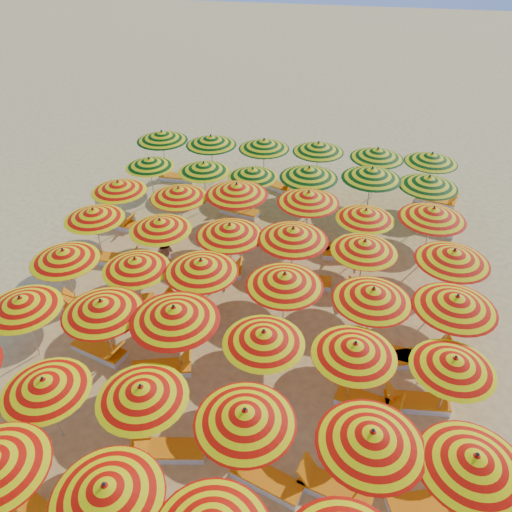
% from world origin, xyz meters
% --- Properties ---
extents(ground, '(120.00, 120.00, 0.00)m').
position_xyz_m(ground, '(0.00, 0.00, 0.00)').
color(ground, '#F3D26C').
rests_on(ground, ground).
extents(umbrella_2, '(2.91, 2.91, 2.35)m').
position_xyz_m(umbrella_2, '(-1.09, -8.17, 2.07)').
color(umbrella_2, silver).
rests_on(umbrella_2, ground).
extents(umbrella_7, '(2.57, 2.57, 2.21)m').
position_xyz_m(umbrella_7, '(-3.68, -6.01, 1.94)').
color(umbrella_7, silver).
rests_on(umbrella_7, ground).
extents(umbrella_8, '(2.81, 2.81, 2.27)m').
position_xyz_m(umbrella_8, '(-1.36, -5.80, 2.00)').
color(umbrella_8, silver).
rests_on(umbrella_8, ground).
extents(umbrella_9, '(2.31, 2.31, 2.40)m').
position_xyz_m(umbrella_9, '(1.11, -6.04, 2.11)').
color(umbrella_9, silver).
rests_on(umbrella_9, ground).
extents(umbrella_10, '(2.89, 2.89, 2.44)m').
position_xyz_m(umbrella_10, '(3.78, -6.05, 2.15)').
color(umbrella_10, silver).
rests_on(umbrella_10, ground).
extents(umbrella_11, '(2.98, 2.98, 2.38)m').
position_xyz_m(umbrella_11, '(5.78, -6.15, 2.10)').
color(umbrella_11, silver).
rests_on(umbrella_11, ground).
extents(umbrella_12, '(2.72, 2.72, 2.29)m').
position_xyz_m(umbrella_12, '(-5.81, -3.59, 2.01)').
color(umbrella_12, silver).
rests_on(umbrella_12, ground).
extents(umbrella_13, '(2.91, 2.91, 2.40)m').
position_xyz_m(umbrella_13, '(-3.49, -3.37, 2.11)').
color(umbrella_13, silver).
rests_on(umbrella_13, ground).
extents(umbrella_14, '(2.96, 2.96, 2.57)m').
position_xyz_m(umbrella_14, '(-1.39, -3.39, 2.26)').
color(umbrella_14, silver).
rests_on(umbrella_14, ground).
extents(umbrella_15, '(2.60, 2.60, 2.28)m').
position_xyz_m(umbrella_15, '(1.03, -3.52, 2.01)').
color(umbrella_15, silver).
rests_on(umbrella_15, ground).
extents(umbrella_16, '(2.30, 2.30, 2.31)m').
position_xyz_m(umbrella_16, '(3.33, -3.50, 2.03)').
color(umbrella_16, silver).
rests_on(umbrella_16, ground).
extents(umbrella_17, '(2.70, 2.70, 2.21)m').
position_xyz_m(umbrella_17, '(5.73, -3.40, 1.95)').
color(umbrella_17, silver).
rests_on(umbrella_17, ground).
extents(umbrella_18, '(2.26, 2.26, 2.31)m').
position_xyz_m(umbrella_18, '(-5.81, -1.28, 2.03)').
color(umbrella_18, silver).
rests_on(umbrella_18, ground).
extents(umbrella_19, '(2.64, 2.64, 2.24)m').
position_xyz_m(umbrella_19, '(-3.46, -1.17, 1.97)').
color(umbrella_19, silver).
rests_on(umbrella_19, ground).
extents(umbrella_20, '(2.41, 2.41, 2.41)m').
position_xyz_m(umbrella_20, '(-1.37, -1.05, 2.12)').
color(umbrella_20, silver).
rests_on(umbrella_20, ground).
extents(umbrella_21, '(2.33, 2.33, 2.43)m').
position_xyz_m(umbrella_21, '(1.21, -1.23, 2.14)').
color(umbrella_21, silver).
rests_on(umbrella_21, ground).
extents(umbrella_22, '(2.80, 2.80, 2.41)m').
position_xyz_m(umbrella_22, '(3.73, -1.37, 2.12)').
color(umbrella_22, silver).
rests_on(umbrella_22, ground).
extents(umbrella_23, '(2.61, 2.61, 2.45)m').
position_xyz_m(umbrella_23, '(5.97, -1.28, 2.15)').
color(umbrella_23, silver).
rests_on(umbrella_23, ground).
extents(umbrella_24, '(2.22, 2.22, 2.28)m').
position_xyz_m(umbrella_24, '(-6.09, 1.29, 2.01)').
color(umbrella_24, silver).
rests_on(umbrella_24, ground).
extents(umbrella_25, '(2.76, 2.76, 2.30)m').
position_xyz_m(umbrella_25, '(-3.49, 1.08, 2.02)').
color(umbrella_25, silver).
rests_on(umbrella_25, ground).
extents(umbrella_26, '(2.94, 2.94, 2.44)m').
position_xyz_m(umbrella_26, '(-1.01, 1.04, 2.15)').
color(umbrella_26, silver).
rests_on(umbrella_26, ground).
extents(umbrella_27, '(3.07, 3.07, 2.51)m').
position_xyz_m(umbrella_27, '(1.11, 1.14, 2.21)').
color(umbrella_27, silver).
rests_on(umbrella_27, ground).
extents(umbrella_28, '(2.29, 2.29, 2.33)m').
position_xyz_m(umbrella_28, '(3.44, 1.14, 2.05)').
color(umbrella_28, silver).
rests_on(umbrella_28, ground).
extents(umbrella_29, '(2.53, 2.53, 2.45)m').
position_xyz_m(umbrella_29, '(6.14, 0.98, 2.15)').
color(umbrella_29, silver).
rests_on(umbrella_29, ground).
extents(umbrella_30, '(2.57, 2.57, 2.30)m').
position_xyz_m(umbrella_30, '(-6.09, 3.42, 2.02)').
color(umbrella_30, silver).
rests_on(umbrella_30, ground).
extents(umbrella_31, '(2.80, 2.80, 2.35)m').
position_xyz_m(umbrella_31, '(-3.59, 3.33, 2.07)').
color(umbrella_31, silver).
rests_on(umbrella_31, ground).
extents(umbrella_32, '(2.60, 2.60, 2.54)m').
position_xyz_m(umbrella_32, '(-1.41, 3.73, 2.23)').
color(umbrella_32, silver).
rests_on(umbrella_32, ground).
extents(umbrella_33, '(2.34, 2.34, 2.47)m').
position_xyz_m(umbrella_33, '(1.31, 3.78, 2.17)').
color(umbrella_33, silver).
rests_on(umbrella_33, ground).
extents(umbrella_34, '(2.68, 2.68, 2.23)m').
position_xyz_m(umbrella_34, '(3.43, 3.31, 1.97)').
color(umbrella_34, silver).
rests_on(umbrella_34, ground).
extents(umbrella_35, '(2.98, 2.98, 2.50)m').
position_xyz_m(umbrella_35, '(5.72, 3.45, 2.20)').
color(umbrella_35, silver).
rests_on(umbrella_35, ground).
extents(umbrella_36, '(2.36, 2.36, 2.22)m').
position_xyz_m(umbrella_36, '(-5.78, 5.85, 1.95)').
color(umbrella_36, silver).
rests_on(umbrella_36, ground).
extents(umbrella_37, '(2.80, 2.80, 2.30)m').
position_xyz_m(umbrella_37, '(-3.32, 5.75, 2.02)').
color(umbrella_37, silver).
rests_on(umbrella_37, ground).
extents(umbrella_38, '(2.26, 2.26, 2.21)m').
position_xyz_m(umbrella_38, '(-1.24, 5.81, 1.94)').
color(umbrella_38, silver).
rests_on(umbrella_38, ground).
extents(umbrella_39, '(3.00, 3.00, 2.52)m').
position_xyz_m(umbrella_39, '(1.09, 5.73, 2.22)').
color(umbrella_39, silver).
rests_on(umbrella_39, ground).
extents(umbrella_40, '(2.61, 2.61, 2.55)m').
position_xyz_m(umbrella_40, '(3.56, 6.11, 2.24)').
color(umbrella_40, silver).
rests_on(umbrella_40, ground).
extents(umbrella_41, '(3.01, 3.01, 2.45)m').
position_xyz_m(umbrella_41, '(5.76, 6.01, 2.16)').
color(umbrella_41, silver).
rests_on(umbrella_41, ground).
extents(umbrella_42, '(2.68, 2.68, 2.51)m').
position_xyz_m(umbrella_42, '(-6.05, 8.17, 2.21)').
color(umbrella_42, silver).
rests_on(umbrella_42, ground).
extents(umbrella_43, '(2.88, 2.88, 2.47)m').
position_xyz_m(umbrella_43, '(-3.70, 8.21, 2.18)').
color(umbrella_43, silver).
rests_on(umbrella_43, ground).
extents(umbrella_44, '(2.94, 2.94, 2.45)m').
position_xyz_m(umbrella_44, '(-1.25, 8.33, 2.16)').
color(umbrella_44, silver).
rests_on(umbrella_44, ground).
extents(umbrella_45, '(2.55, 2.55, 2.44)m').
position_xyz_m(umbrella_45, '(1.19, 8.50, 2.15)').
color(umbrella_45, silver).
rests_on(umbrella_45, ground).
extents(umbrella_46, '(2.35, 2.35, 2.48)m').
position_xyz_m(umbrella_46, '(3.77, 8.27, 2.18)').
color(umbrella_46, silver).
rests_on(umbrella_46, ground).
extents(umbrella_47, '(2.39, 2.39, 2.41)m').
position_xyz_m(umbrella_47, '(6.06, 8.41, 2.12)').
color(umbrella_47, silver).
rests_on(umbrella_47, ground).
extents(lounger_5, '(1.81, 0.91, 0.69)m').
position_xyz_m(lounger_5, '(-0.86, -5.97, 0.15)').
color(lounger_5, white).
rests_on(lounger_5, ground).
extents(lounger_6, '(1.83, 1.07, 0.69)m').
position_xyz_m(lounger_6, '(1.61, -6.22, 0.15)').
color(lounger_6, white).
rests_on(lounger_6, ground).
extents(lounger_7, '(1.82, 0.99, 0.69)m').
position_xyz_m(lounger_7, '(3.18, -6.13, 0.15)').
color(lounger_7, white).
rests_on(lounger_7, ground).
extents(lounger_8, '(1.83, 1.16, 0.69)m').
position_xyz_m(lounger_8, '(5.27, -6.07, 0.15)').
color(lounger_8, white).
rests_on(lounger_8, ground).
extents(lounger_9, '(1.82, 1.03, 0.69)m').
position_xyz_m(lounger_9, '(-3.99, -3.21, 0.15)').
color(lounger_9, white).
rests_on(lounger_9, ground).
extents(lounger_10, '(1.83, 1.07, 0.69)m').
position_xyz_m(lounger_10, '(-1.90, -3.50, 0.15)').
color(lounger_10, white).
rests_on(lounger_10, ground).
extents(lounger_11, '(1.82, 0.95, 0.69)m').
position_xyz_m(lounger_11, '(3.93, -3.56, 0.15)').
color(lounger_11, white).
rests_on(lounger_11, ground).
extents(lounger_12, '(1.79, 0.77, 0.69)m').
position_xyz_m(lounger_12, '(5.13, -3.26, 0.15)').
color(lounger_12, white).
rests_on(lounger_12, ground).
extents(lounger_13, '(1.83, 1.15, 0.69)m').
position_xyz_m(lounger_13, '(-5.30, -1.26, 0.15)').
color(lounger_13, white).
rests_on(lounger_13, ground).
extents(lounger_14, '(1.82, 1.23, 0.69)m').
position_xyz_m(lounger_14, '(-4.05, -1.06, 0.15)').
color(lounger_14, white).
rests_on(lounger_14, ground).
extents(lounger_15, '(1.79, 0.81, 0.69)m').
position_xyz_m(lounger_15, '(-1.97, -0.91, 0.15)').
color(lounger_15, white).
rests_on(lounger_15, ground).
extents(lounger_16, '(1.80, 0.83, 0.69)m').
position_xyz_m(lounger_16, '(4.23, -1.56, 0.15)').
color(lounger_16, white).
rests_on(lounger_16, ground).
extents(lounger_17, '(1.82, 1.19, 0.69)m').
position_xyz_m(lounger_17, '(5.47, -1.49, 0.15)').
color(lounger_17, white).
rests_on(lounger_17, ground).
extents(lounger_18, '(1.76, 0.66, 0.69)m').
position_xyz_m(lounger_18, '(-5.49, 1.21, 0.15)').
color(lounger_18, white).
rests_on(lounger_18, ground).
extents(lounger_19, '(1.80, 0.83, 0.69)m').
position_xyz_m(lounger_19, '(-1.51, 1.28, 0.15)').
color(lounger_19, white).
rests_on(lounger_19, ground).
extents(lounger_20, '(1.76, 0.68, 0.69)m').
position_xyz_m(lounger_20, '(1.61, 1.32, 0.15)').
color(lounger_20, white).
rests_on(lounger_20, ground).
extents(lounger_21, '(1.82, 0.99, 0.69)m').
position_xyz_m(lounger_21, '(3.94, 1.20, 0.15)').
color(lounger_21, white).
rests_on(lounger_21, ground).
extents(lounger_22, '(1.81, 0.89, 0.69)m').
position_xyz_m(lounger_22, '(-6.60, 3.65, 0.15)').
color(lounger_22, white).
rests_on(lounger_22, ground).
extents(lounger_23, '(1.82, 1.25, 0.69)m').
position_xyz_m(lounger_23, '(1.90, 3.71, 0.15)').
color(lounger_23, white).
rests_on(lounger_23, ground).
extents(lounger_24, '(1.78, 0.76, 0.69)m').
position_xyz_m(lounger_24, '(2.93, 3.33, 0.15)').
color(lounger_24, white).
rests_on(lounger_24, ground).
extents(lounger_25, '(1.82, 0.95, 0.69)m').
position_xyz_m(lounger_25, '(-1.84, 5.63, 0.15)').
color(lounger_25, white).
rests_on(lounger_25, ground).
extents(lounger_26, '(1.82, 1.01, 0.69)m').
position_xyz_m(lounger_26, '(6.36, 5.89, 0.15)').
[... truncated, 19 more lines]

